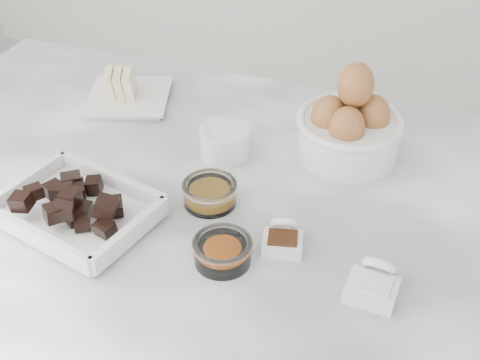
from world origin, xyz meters
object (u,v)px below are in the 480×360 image
at_px(egg_bowl, 349,126).
at_px(vanilla_spoon, 283,238).
at_px(zest_bowl, 222,250).
at_px(salt_spoon, 374,284).
at_px(chocolate_dish, 76,206).
at_px(butter_plate, 127,92).
at_px(honey_bowl, 210,193).
at_px(sugar_ramekin, 225,141).

relative_size(egg_bowl, vanilla_spoon, 2.30).
distance_m(zest_bowl, salt_spoon, 0.20).
bearing_deg(chocolate_dish, egg_bowl, 41.13).
relative_size(chocolate_dish, butter_plate, 1.38).
height_order(egg_bowl, vanilla_spoon, egg_bowl).
distance_m(honey_bowl, salt_spoon, 0.28).
bearing_deg(butter_plate, honey_bowl, -41.89).
relative_size(chocolate_dish, honey_bowl, 3.01).
xyz_separation_m(chocolate_dish, sugar_ramekin, (0.14, 0.22, 0.00)).
bearing_deg(sugar_ramekin, salt_spoon, -38.36).
height_order(honey_bowl, vanilla_spoon, vanilla_spoon).
distance_m(butter_plate, zest_bowl, 0.45).
xyz_separation_m(vanilla_spoon, salt_spoon, (0.13, -0.04, 0.00)).
height_order(egg_bowl, honey_bowl, egg_bowl).
distance_m(vanilla_spoon, salt_spoon, 0.14).
xyz_separation_m(honey_bowl, salt_spoon, (0.26, -0.10, -0.00)).
distance_m(sugar_ramekin, honey_bowl, 0.13).
distance_m(sugar_ramekin, vanilla_spoon, 0.23).
bearing_deg(vanilla_spoon, salt_spoon, -18.67).
height_order(butter_plate, zest_bowl, butter_plate).
bearing_deg(butter_plate, vanilla_spoon, -36.39).
relative_size(chocolate_dish, zest_bowl, 3.06).
bearing_deg(egg_bowl, vanilla_spoon, -98.29).
xyz_separation_m(egg_bowl, honey_bowl, (-0.16, -0.19, -0.03)).
bearing_deg(egg_bowl, zest_bowl, -108.97).
xyz_separation_m(honey_bowl, vanilla_spoon, (0.13, -0.05, -0.00)).
height_order(honey_bowl, zest_bowl, same).
xyz_separation_m(honey_bowl, zest_bowl, (0.06, -0.11, 0.00)).
bearing_deg(honey_bowl, chocolate_dish, -149.81).
bearing_deg(egg_bowl, sugar_ramekin, -160.06).
bearing_deg(sugar_ramekin, egg_bowl, 19.94).
relative_size(honey_bowl, zest_bowl, 1.02).
xyz_separation_m(sugar_ramekin, vanilla_spoon, (0.15, -0.18, -0.01)).
bearing_deg(salt_spoon, egg_bowl, 108.30).
relative_size(sugar_ramekin, salt_spoon, 1.02).
distance_m(sugar_ramekin, salt_spoon, 0.36).
bearing_deg(salt_spoon, chocolate_dish, 179.66).
relative_size(egg_bowl, salt_spoon, 2.15).
bearing_deg(vanilla_spoon, egg_bowl, 81.71).
bearing_deg(honey_bowl, sugar_ramekin, 100.13).
bearing_deg(honey_bowl, salt_spoon, -20.89).
relative_size(sugar_ramekin, egg_bowl, 0.48).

